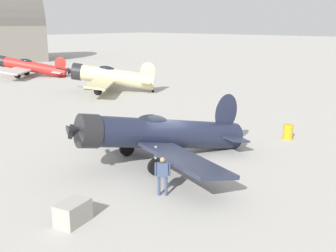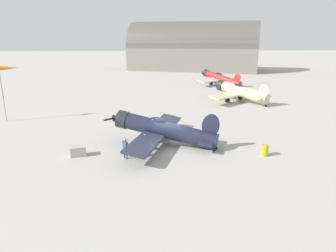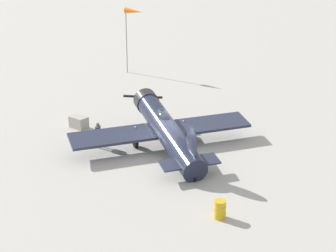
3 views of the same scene
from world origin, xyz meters
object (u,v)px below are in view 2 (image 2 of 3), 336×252
(airplane_far_line, at_px, (220,78))
(windsock_mast, at_px, (8,70))
(equipment_crate, at_px, (78,151))
(airplane_mid_apron, at_px, (240,91))
(airplane_foreground, at_px, (163,129))
(ground_crew_mechanic, at_px, (125,146))
(fuel_drum, at_px, (265,150))

(airplane_far_line, height_order, windsock_mast, windsock_mast)
(equipment_crate, bearing_deg, airplane_mid_apron, -133.42)
(airplane_far_line, bearing_deg, airplane_foreground, 119.71)
(airplane_mid_apron, xyz_separation_m, airplane_far_line, (-1.04, -17.28, -0.26))
(airplane_far_line, height_order, equipment_crate, airplane_far_line)
(airplane_mid_apron, height_order, ground_crew_mechanic, airplane_mid_apron)
(airplane_foreground, xyz_separation_m, ground_crew_mechanic, (3.10, 3.01, -0.43))
(airplane_foreground, height_order, airplane_mid_apron, airplane_foreground)
(airplane_mid_apron, relative_size, airplane_far_line, 1.01)
(airplane_foreground, xyz_separation_m, fuel_drum, (-8.17, 3.15, -0.98))
(ground_crew_mechanic, height_order, equipment_crate, ground_crew_mechanic)
(airplane_mid_apron, height_order, windsock_mast, windsock_mast)
(fuel_drum, height_order, windsock_mast, windsock_mast)
(airplane_foreground, bearing_deg, ground_crew_mechanic, 62.79)
(windsock_mast, bearing_deg, airplane_far_line, -139.15)
(airplane_far_line, distance_m, fuel_drum, 38.95)
(airplane_foreground, relative_size, airplane_mid_apron, 1.19)
(airplane_far_line, distance_m, windsock_mast, 39.96)
(equipment_crate, bearing_deg, ground_crew_mechanic, 168.57)
(airplane_foreground, height_order, windsock_mast, windsock_mast)
(airplane_mid_apron, xyz_separation_m, equipment_crate, (19.29, 20.39, -1.21))
(airplane_mid_apron, relative_size, ground_crew_mechanic, 5.96)
(ground_crew_mechanic, bearing_deg, fuel_drum, -41.72)
(airplane_mid_apron, xyz_separation_m, ground_crew_mechanic, (15.41, 21.17, -0.61))
(airplane_foreground, height_order, airplane_far_line, airplane_foreground)
(equipment_crate, bearing_deg, fuel_drum, 176.49)
(airplane_foreground, bearing_deg, fuel_drum, 177.47)
(ground_crew_mechanic, bearing_deg, airplane_far_line, 25.85)
(airplane_far_line, distance_m, ground_crew_mechanic, 41.82)
(equipment_crate, xyz_separation_m, fuel_drum, (-15.14, 0.93, 0.06))
(equipment_crate, distance_m, windsock_mast, 16.12)
(ground_crew_mechanic, xyz_separation_m, fuel_drum, (-11.26, 0.14, -0.54))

